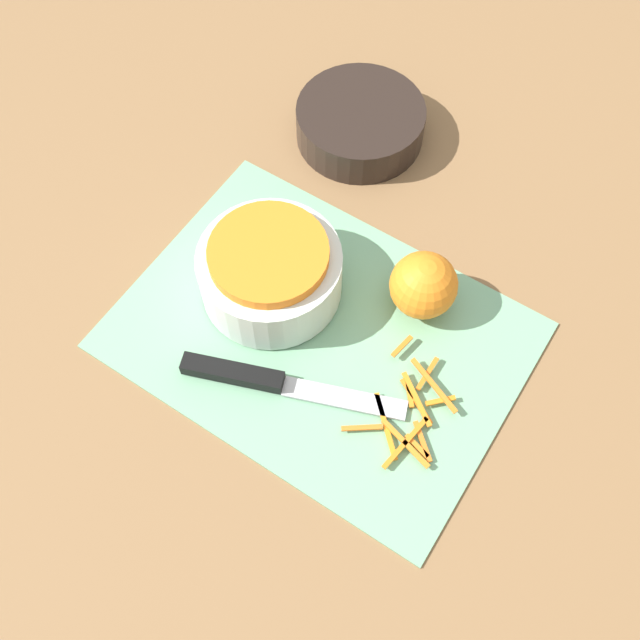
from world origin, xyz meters
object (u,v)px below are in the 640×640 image
Objects in this scene: bowl_dark at (360,123)px; knife at (255,378)px; bowl_speckled at (270,270)px; orange_left at (424,285)px.

knife is (0.09, -0.35, -0.01)m from bowl_dark.
bowl_dark is 0.36m from knife.
orange_left is at bearing 26.57° from bowl_speckled.
bowl_dark is 0.26m from orange_left.
bowl_dark reaches higher than knife.
orange_left is (0.15, 0.07, -0.00)m from bowl_speckled.
bowl_speckled is 0.12m from knife.
bowl_dark is at bearing 98.75° from bowl_speckled.
knife is (0.05, -0.10, -0.03)m from bowl_speckled.
bowl_speckled is 0.25m from bowl_dark.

